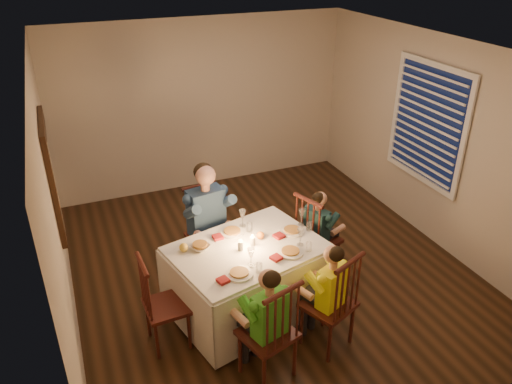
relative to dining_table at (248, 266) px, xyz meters
name	(u,v)px	position (x,y,z in m)	size (l,w,h in m)	color
ground	(268,265)	(0.52, 0.64, -0.57)	(5.00, 5.00, 0.00)	black
wall_left	(54,207)	(-1.73, 0.64, 0.73)	(0.02, 5.00, 2.60)	#BEB2A2
wall_right	(432,141)	(2.77, 0.64, 0.73)	(0.02, 5.00, 2.60)	#BEB2A2
wall_back	(203,105)	(0.52, 3.14, 0.73)	(4.50, 0.02, 2.60)	#BEB2A2
ceiling	(271,50)	(0.52, 0.64, 2.03)	(5.00, 5.00, 0.00)	white
dining_table	(248,266)	(0.00, 0.00, 0.00)	(1.74, 1.43, 0.77)	silver
chair_adult	(210,270)	(-0.17, 0.82, -0.57)	(0.45, 0.42, 1.08)	#3A1310
chair_near_left	(267,373)	(-0.17, -0.90, -0.57)	(0.45, 0.42, 1.08)	#3A1310
chair_near_right	(325,342)	(0.52, -0.77, -0.57)	(0.45, 0.42, 1.08)	#3A1310
chair_end	(315,273)	(0.98, 0.28, -0.57)	(0.45, 0.42, 1.08)	#3A1310
chair_extra	(170,341)	(-0.90, -0.16, -0.57)	(0.42, 0.40, 1.01)	#3A1310
adult	(210,270)	(-0.17, 0.82, -0.57)	(0.54, 0.50, 1.40)	#31527C
child_green	(267,373)	(-0.17, -0.90, -0.57)	(0.41, 0.38, 1.18)	green
child_yellow	(325,342)	(0.52, -0.77, -0.57)	(0.40, 0.37, 1.15)	#FAFB1B
child_teal	(315,273)	(0.98, 0.28, -0.57)	(0.37, 0.34, 1.10)	#173439
setting_adult	(232,232)	(-0.05, 0.32, 0.24)	(0.26, 0.26, 0.02)	silver
setting_green	(239,274)	(-0.24, -0.40, 0.24)	(0.26, 0.26, 0.02)	silver
setting_yellow	(290,252)	(0.36, -0.26, 0.24)	(0.26, 0.26, 0.02)	silver
setting_teal	(292,231)	(0.55, 0.09, 0.24)	(0.26, 0.26, 0.02)	silver
candle_left	(240,246)	(-0.08, -0.02, 0.28)	(0.06, 0.06, 0.10)	silver
candle_right	(253,241)	(0.06, 0.02, 0.28)	(0.06, 0.06, 0.10)	silver
squash	(184,247)	(-0.61, 0.18, 0.27)	(0.09, 0.09, 0.09)	gold
orange_fruit	(260,235)	(0.18, 0.10, 0.27)	(0.08, 0.08, 0.08)	orange
serving_bowl	(200,247)	(-0.45, 0.15, 0.25)	(0.19, 0.19, 0.05)	silver
wall_mirror	(52,175)	(-1.70, 0.94, 0.93)	(0.06, 0.95, 1.15)	black
window_blinds	(427,124)	(2.72, 0.74, 0.93)	(0.07, 1.34, 1.54)	#0D1534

